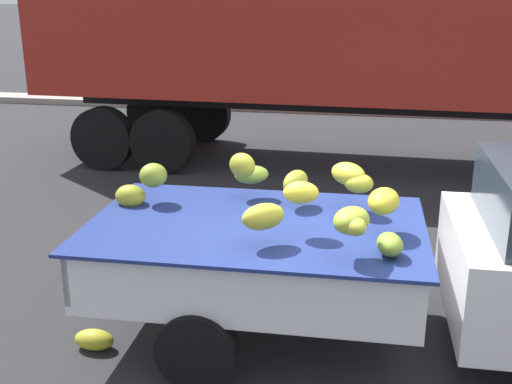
# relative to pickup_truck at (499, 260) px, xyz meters

# --- Properties ---
(ground) EXTENTS (220.00, 220.00, 0.00)m
(ground) POSITION_rel_pickup_truck_xyz_m (-1.12, -0.13, -0.89)
(ground) COLOR #28282B
(curb_strip) EXTENTS (80.00, 0.80, 0.16)m
(curb_strip) POSITION_rel_pickup_truck_xyz_m (-1.12, 10.98, -0.81)
(curb_strip) COLOR gray
(curb_strip) RESTS_ON ground
(pickup_truck) EXTENTS (5.12, 1.96, 1.70)m
(pickup_truck) POSITION_rel_pickup_truck_xyz_m (0.00, 0.00, 0.00)
(pickup_truck) COLOR white
(pickup_truck) RESTS_ON ground
(semi_trailer) EXTENTS (12.06, 2.91, 3.95)m
(semi_trailer) POSITION_rel_pickup_truck_xyz_m (-0.99, 6.00, 1.65)
(semi_trailer) COLOR maroon
(semi_trailer) RESTS_ON ground
(fallen_banana_bunch_near_tailgate) EXTENTS (0.37, 0.22, 0.18)m
(fallen_banana_bunch_near_tailgate) POSITION_rel_pickup_truck_xyz_m (-3.36, -0.55, -0.80)
(fallen_banana_bunch_near_tailgate) COLOR gold
(fallen_banana_bunch_near_tailgate) RESTS_ON ground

